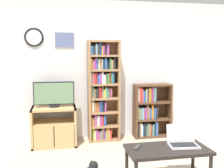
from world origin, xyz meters
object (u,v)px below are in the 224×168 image
(coffee_table, at_px, (167,152))
(laptop, at_px, (182,140))
(television, at_px, (54,94))
(bookshelf_tall, at_px, (102,91))
(remote_near_laptop, at_px, (137,147))
(tv_stand, at_px, (54,126))
(bookshelf_short, at_px, (149,111))

(coffee_table, xyz_separation_m, laptop, (0.22, 0.06, 0.11))
(television, bearing_deg, bookshelf_tall, 7.96)
(remote_near_laptop, bearing_deg, coffee_table, -155.15)
(laptop, bearing_deg, tv_stand, 141.25)
(bookshelf_short, relative_size, coffee_table, 1.02)
(television, bearing_deg, remote_near_laptop, -57.51)
(tv_stand, bearing_deg, laptop, -44.69)
(tv_stand, bearing_deg, coffee_table, -49.92)
(bookshelf_short, xyz_separation_m, laptop, (-0.17, -1.77, 0.02))
(bookshelf_tall, height_order, laptop, bookshelf_tall)
(remote_near_laptop, bearing_deg, tv_stand, -21.52)
(laptop, bearing_deg, television, 140.78)
(bookshelf_tall, height_order, bookshelf_short, bookshelf_tall)
(bookshelf_short, distance_m, coffee_table, 1.88)
(tv_stand, height_order, bookshelf_short, bookshelf_short)
(bookshelf_tall, bearing_deg, laptop, -66.62)
(television, relative_size, bookshelf_tall, 0.38)
(bookshelf_short, relative_size, remote_near_laptop, 6.65)
(television, xyz_separation_m, bookshelf_short, (1.79, 0.14, -0.41))
(television, relative_size, remote_near_laptop, 4.49)
(tv_stand, distance_m, bookshelf_tall, 1.06)
(tv_stand, xyz_separation_m, laptop, (1.64, -1.62, 0.18))
(bookshelf_tall, distance_m, laptop, 1.95)
(bookshelf_tall, xyz_separation_m, laptop, (0.76, -1.75, -0.41))
(television, height_order, laptop, television)
(remote_near_laptop, bearing_deg, bookshelf_short, -77.75)
(bookshelf_short, xyz_separation_m, coffee_table, (-0.39, -1.83, -0.10))
(coffee_table, bearing_deg, bookshelf_short, 77.98)
(tv_stand, distance_m, remote_near_laptop, 1.93)
(tv_stand, xyz_separation_m, bookshelf_tall, (0.88, 0.14, 0.59))
(tv_stand, relative_size, bookshelf_short, 0.73)
(tv_stand, bearing_deg, television, 55.97)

